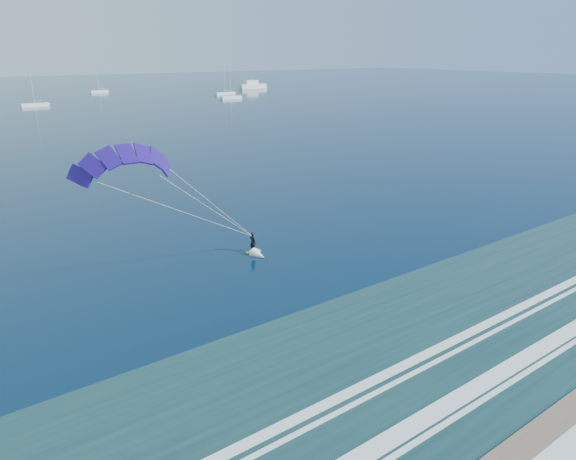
% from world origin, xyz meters
% --- Properties ---
extents(ground, '(900.00, 900.00, 0.00)m').
position_xyz_m(ground, '(0.00, 0.00, 0.00)').
color(ground, '#072240').
rests_on(ground, ground).
extents(kitesurfer_rig, '(19.26, 9.42, 13.90)m').
position_xyz_m(kitesurfer_rig, '(-4.53, 27.61, 7.11)').
color(kitesurfer_rig, '#9FBF16').
rests_on(kitesurfer_rig, ground).
extents(motor_yacht, '(15.23, 4.06, 6.26)m').
position_xyz_m(motor_yacht, '(127.54, 229.56, 1.66)').
color(motor_yacht, white).
rests_on(motor_yacht, ground).
extents(sailboat_3, '(8.98, 2.40, 12.43)m').
position_xyz_m(sailboat_3, '(14.66, 195.02, 0.69)').
color(sailboat_3, white).
rests_on(sailboat_3, ground).
extents(sailboat_4, '(8.04, 2.40, 11.03)m').
position_xyz_m(sailboat_4, '(52.51, 245.80, 0.68)').
color(sailboat_4, white).
rests_on(sailboat_4, ground).
extents(sailboat_5, '(9.40, 2.40, 12.74)m').
position_xyz_m(sailboat_5, '(94.72, 200.56, 0.69)').
color(sailboat_5, white).
rests_on(sailboat_5, ground).
extents(sailboat_6, '(9.15, 2.40, 12.34)m').
position_xyz_m(sailboat_6, '(86.79, 181.47, 0.69)').
color(sailboat_6, white).
rests_on(sailboat_6, ground).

